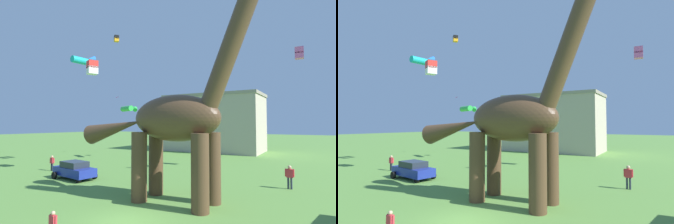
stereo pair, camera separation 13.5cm
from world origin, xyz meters
TOP-DOWN VIEW (x-y plane):
  - ground_plane at (0.00, 0.00)m, footprint 240.00×240.00m
  - dinosaur_sculpture at (0.30, 4.21)m, footprint 13.81×2.93m
  - parked_sedan_left at (-10.64, 5.63)m, footprint 4.40×2.33m
  - person_far_spectator at (-1.64, -2.87)m, footprint 0.44×0.19m
  - person_photographer at (6.13, 11.45)m, footprint 0.65×0.29m
  - person_vendor_side at (-15.91, 7.14)m, footprint 0.59×0.26m
  - person_watching_child at (-8.70, 12.94)m, footprint 0.61×0.27m
  - kite_mid_left at (6.50, 19.35)m, footprint 0.86×0.86m
  - kite_high_left at (-2.52, 15.20)m, footprint 1.40×1.82m
  - kite_trailing at (-19.76, 21.35)m, footprint 0.72×0.75m
  - kite_apex at (-11.19, 8.05)m, footprint 1.25×1.25m
  - kite_far_right at (-16.42, 11.67)m, footprint 2.68×3.04m
  - kite_mid_center at (-14.89, 18.29)m, footprint 2.73×2.72m
  - kite_high_right at (-12.72, 13.21)m, footprint 0.74×0.74m
  - background_building_block at (-8.41, 34.57)m, footprint 16.87×9.29m

SIDE VIEW (x-z plane):
  - ground_plane at x=0.00m, z-range 0.00..0.00m
  - person_far_spectator at x=-1.64m, z-range 0.12..1.29m
  - parked_sedan_left at x=-10.64m, z-range 0.03..1.58m
  - person_vendor_side at x=-15.91m, z-range 0.17..1.74m
  - person_watching_child at x=-8.70m, z-range 0.17..1.79m
  - person_photographer at x=6.13m, z-range 0.18..1.93m
  - background_building_block at x=-8.41m, z-range 0.01..10.09m
  - dinosaur_sculpture at x=0.30m, z-range -2.00..12.44m
  - kite_high_left at x=-2.52m, z-range 5.84..6.18m
  - kite_mid_center at x=-14.89m, z-range 6.60..7.38m
  - kite_trailing at x=-19.76m, z-range 9.04..9.25m
  - kite_apex at x=-11.19m, z-range 9.79..11.12m
  - kite_mid_left at x=6.50m, z-range 11.54..12.71m
  - kite_far_right at x=-16.42m, z-range 12.14..13.01m
  - kite_high_right at x=-12.72m, z-range 14.75..15.51m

